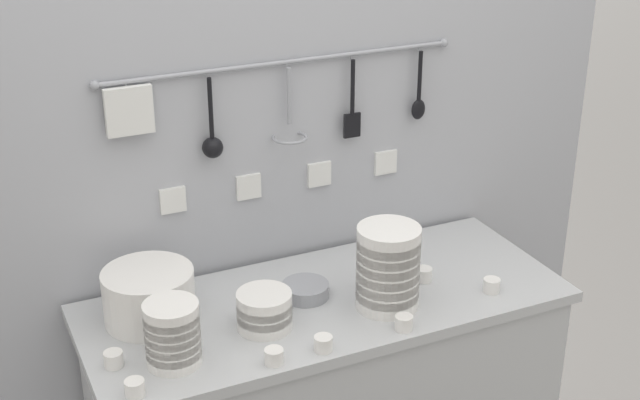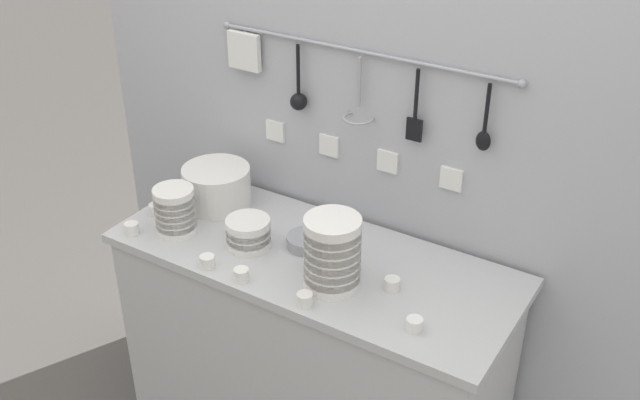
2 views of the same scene
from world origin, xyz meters
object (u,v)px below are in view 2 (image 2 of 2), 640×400
object	(u,v)px
plate_stack	(217,186)
cup_back_right	(156,209)
bowl_stack_wide_centre	(175,211)
cup_edge_near	(414,324)
cup_by_caddy	(207,261)
steel_mixing_bowl	(307,241)
bowl_stack_tall_left	(248,233)
bowl_stack_back_corner	(332,253)
cup_edge_far	(132,228)
cup_front_right	(241,275)
cup_back_left	(305,299)
cup_beside_plates	(392,284)

from	to	relation	value
plate_stack	cup_back_right	world-z (taller)	plate_stack
bowl_stack_wide_centre	cup_edge_near	bearing A→B (deg)	-2.50
cup_by_caddy	steel_mixing_bowl	bearing A→B (deg)	52.52
bowl_stack_tall_left	steel_mixing_bowl	xyz separation A→B (m)	(0.15, 0.10, -0.03)
cup_edge_near	bowl_stack_back_corner	bearing A→B (deg)	169.23
cup_edge_far	cup_edge_near	size ratio (longest dim) A/B	1.00
steel_mixing_bowl	cup_back_right	xyz separation A→B (m)	(-0.53, -0.10, 0.00)
cup_back_right	cup_edge_near	xyz separation A→B (m)	(1.00, -0.08, 0.00)
steel_mixing_bowl	cup_by_caddy	distance (m)	0.32
steel_mixing_bowl	cup_front_right	world-z (taller)	same
plate_stack	cup_edge_far	distance (m)	0.32
bowl_stack_back_corner	cup_back_right	bearing A→B (deg)	177.79
plate_stack	cup_edge_near	xyz separation A→B (m)	(0.86, -0.25, -0.05)
cup_edge_far	cup_back_right	size ratio (longest dim) A/B	1.00
bowl_stack_wide_centre	cup_back_left	distance (m)	0.57
cup_edge_far	cup_back_right	bearing A→B (deg)	97.46
cup_front_right	bowl_stack_back_corner	bearing A→B (deg)	26.47
cup_back_left	cup_edge_near	size ratio (longest dim) A/B	1.00
bowl_stack_back_corner	cup_front_right	distance (m)	0.28
steel_mixing_bowl	bowl_stack_tall_left	bearing A→B (deg)	-148.19
bowl_stack_tall_left	cup_beside_plates	xyz separation A→B (m)	(0.48, 0.04, -0.03)
cup_front_right	cup_edge_near	world-z (taller)	same
cup_edge_far	cup_by_caddy	distance (m)	0.33
plate_stack	cup_by_caddy	size ratio (longest dim) A/B	5.11
cup_front_right	cup_edge_near	size ratio (longest dim) A/B	1.00
bowl_stack_back_corner	cup_by_caddy	size ratio (longest dim) A/B	4.97
bowl_stack_wide_centre	cup_front_right	bearing A→B (deg)	-16.72
bowl_stack_back_corner	steel_mixing_bowl	world-z (taller)	bowl_stack_back_corner
bowl_stack_back_corner	cup_front_right	size ratio (longest dim) A/B	4.97
bowl_stack_tall_left	cup_edge_near	xyz separation A→B (m)	(0.62, -0.09, -0.03)
cup_by_caddy	bowl_stack_back_corner	bearing A→B (deg)	18.04
steel_mixing_bowl	cup_beside_plates	distance (m)	0.33
bowl_stack_tall_left	cup_edge_far	bearing A→B (deg)	-158.99
steel_mixing_bowl	cup_by_caddy	bearing A→B (deg)	-127.48
bowl_stack_tall_left	cup_back_left	world-z (taller)	bowl_stack_tall_left
bowl_stack_back_corner	cup_back_left	xyz separation A→B (m)	(-0.02, -0.12, -0.09)
bowl_stack_wide_centre	cup_beside_plates	xyz separation A→B (m)	(0.73, 0.09, -0.06)
bowl_stack_tall_left	cup_back_left	distance (m)	0.35
cup_beside_plates	cup_edge_far	distance (m)	0.87
cup_edge_near	plate_stack	bearing A→B (deg)	164.01
steel_mixing_bowl	cup_by_caddy	size ratio (longest dim) A/B	2.79
cup_beside_plates	cup_back_left	world-z (taller)	same
steel_mixing_bowl	cup_back_left	distance (m)	0.30
cup_beside_plates	cup_edge_near	distance (m)	0.19
plate_stack	bowl_stack_back_corner	bearing A→B (deg)	-18.52
bowl_stack_back_corner	plate_stack	bearing A→B (deg)	161.48
steel_mixing_bowl	cup_by_caddy	world-z (taller)	same
steel_mixing_bowl	cup_beside_plates	bearing A→B (deg)	-10.01
cup_front_right	cup_back_left	size ratio (longest dim) A/B	1.00
bowl_stack_back_corner	cup_edge_far	xyz separation A→B (m)	(-0.69, -0.10, -0.09)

